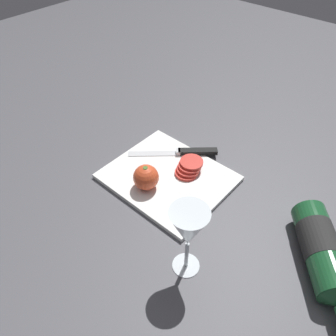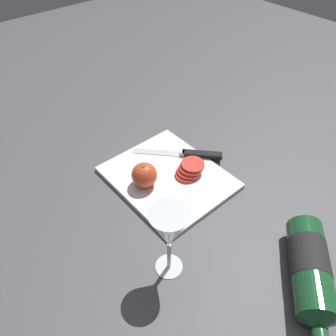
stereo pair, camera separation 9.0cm
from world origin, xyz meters
The scene contains 7 objects.
ground_plane centered at (0.00, 0.00, 0.00)m, with size 3.00×3.00×0.00m, color #4C4C51.
cutting_board centered at (0.02, 0.01, 0.01)m, with size 0.33×0.28×0.01m.
wine_bottle centered at (0.44, 0.03, 0.04)m, with size 0.25×0.29×0.08m.
wine_glass centered at (0.23, -0.17, 0.13)m, with size 0.08×0.08×0.19m.
whole_tomato centered at (0.00, -0.06, 0.05)m, with size 0.07×0.07×0.07m.
knife centered at (0.00, 0.12, 0.02)m, with size 0.21×0.20×0.01m.
tomato_slice_stack_near centered at (0.05, 0.06, 0.03)m, with size 0.07×0.09×0.03m.
Camera 2 is at (0.51, -0.42, 0.66)m, focal length 35.00 mm.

